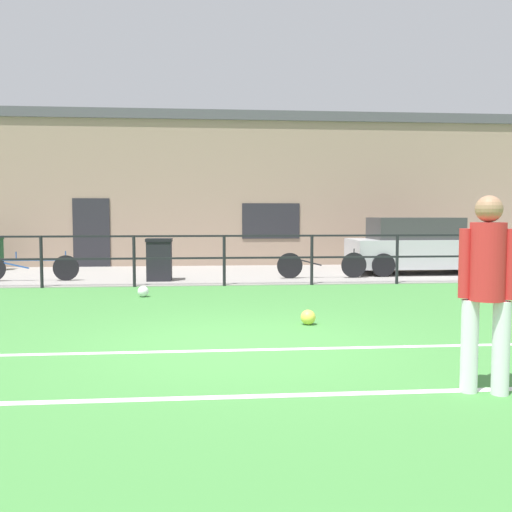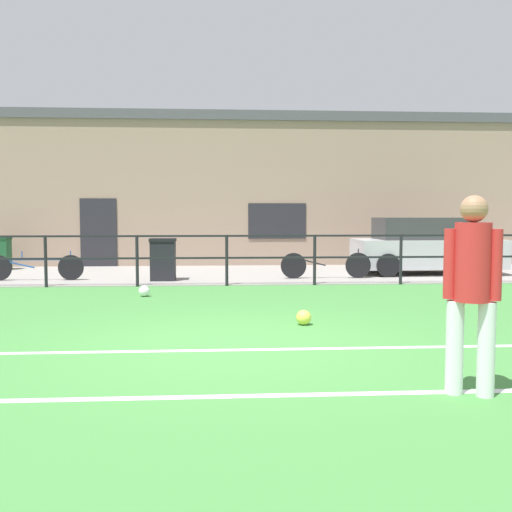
# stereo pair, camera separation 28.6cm
# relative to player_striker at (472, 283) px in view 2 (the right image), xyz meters

# --- Properties ---
(ground) EXTENTS (60.00, 44.00, 0.04)m
(ground) POSITION_rel_player_striker_xyz_m (-2.04, 2.11, -1.03)
(ground) COLOR #42843D
(field_line_touchline) EXTENTS (36.00, 0.11, 0.00)m
(field_line_touchline) POSITION_rel_player_striker_xyz_m (-2.04, 1.85, -1.01)
(field_line_touchline) COLOR white
(field_line_touchline) RESTS_ON ground
(field_line_hash) EXTENTS (36.00, 0.11, 0.00)m
(field_line_hash) POSITION_rel_player_striker_xyz_m (-2.04, 0.09, -1.01)
(field_line_hash) COLOR white
(field_line_hash) RESTS_ON ground
(pavement_strip) EXTENTS (48.00, 5.00, 0.02)m
(pavement_strip) POSITION_rel_player_striker_xyz_m (-2.04, 10.61, -1.00)
(pavement_strip) COLOR gray
(pavement_strip) RESTS_ON ground
(perimeter_fence) EXTENTS (36.07, 0.07, 1.15)m
(perimeter_fence) POSITION_rel_player_striker_xyz_m (-2.04, 8.11, -0.26)
(perimeter_fence) COLOR black
(perimeter_fence) RESTS_ON ground
(clubhouse_facade) EXTENTS (28.00, 2.56, 4.81)m
(clubhouse_facade) POSITION_rel_player_striker_xyz_m (-2.04, 14.30, 1.40)
(clubhouse_facade) COLOR gray
(clubhouse_facade) RESTS_ON ground
(player_striker) EXTENTS (0.46, 0.31, 1.77)m
(player_striker) POSITION_rel_player_striker_xyz_m (0.00, 0.00, 0.00)
(player_striker) COLOR white
(player_striker) RESTS_ON ground
(soccer_ball_match) EXTENTS (0.22, 0.22, 0.22)m
(soccer_ball_match) POSITION_rel_player_striker_xyz_m (-3.68, 6.48, -0.90)
(soccer_ball_match) COLOR white
(soccer_ball_match) RESTS_ON ground
(soccer_ball_spare) EXTENTS (0.22, 0.22, 0.22)m
(soccer_ball_spare) POSITION_rel_player_striker_xyz_m (-0.99, 3.36, -0.90)
(soccer_ball_spare) COLOR #E5E04C
(soccer_ball_spare) RESTS_ON ground
(parked_car_red) EXTENTS (3.85, 1.77, 1.51)m
(parked_car_red) POSITION_rel_player_striker_xyz_m (3.33, 10.29, -0.27)
(parked_car_red) COLOR #B7B7BC
(parked_car_red) RESTS_ON pavement_strip
(bicycle_parked_0) EXTENTS (2.31, 0.04, 0.71)m
(bicycle_parked_0) POSITION_rel_player_striker_xyz_m (-6.65, 9.31, -0.67)
(bicycle_parked_0) COLOR black
(bicycle_parked_0) RESTS_ON pavement_strip
(bicycle_parked_3) EXTENTS (2.26, 0.04, 0.74)m
(bicycle_parked_3) POSITION_rel_player_striker_xyz_m (0.44, 9.31, -0.65)
(bicycle_parked_3) COLOR black
(bicycle_parked_3) RESTS_ON pavement_strip
(trash_bin_0) EXTENTS (0.62, 0.52, 1.02)m
(trash_bin_0) POSITION_rel_player_striker_xyz_m (-3.56, 9.13, -0.47)
(trash_bin_0) COLOR black
(trash_bin_0) RESTS_ON pavement_strip
(trash_bin_1) EXTENTS (0.57, 0.49, 0.95)m
(trash_bin_1) POSITION_rel_player_striker_xyz_m (-8.52, 12.17, -0.51)
(trash_bin_1) COLOR #194C28
(trash_bin_1) RESTS_ON pavement_strip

